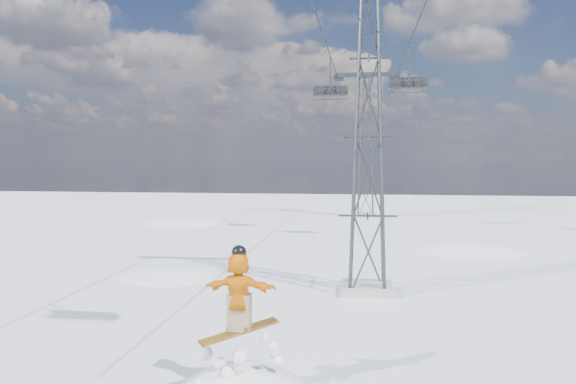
{
  "coord_description": "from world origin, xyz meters",
  "views": [
    {
      "loc": [
        0.66,
        -11.91,
        4.85
      ],
      "look_at": [
        -1.53,
        4.25,
        3.81
      ],
      "focal_mm": 35.0,
      "sensor_mm": 36.0,
      "label": 1
    }
  ],
  "objects": [
    {
      "name": "lift_chair_mid",
      "position": [
        3.0,
        19.28,
        8.76
      ],
      "size": [
        2.1,
        0.6,
        2.61
      ],
      "color": "black",
      "rests_on": "ground"
    },
    {
      "name": "haul_cables",
      "position": [
        0.8,
        19.5,
        10.85
      ],
      "size": [
        4.46,
        51.0,
        0.06
      ],
      "color": "black",
      "rests_on": "ground"
    },
    {
      "name": "lift_chair_far",
      "position": [
        -1.4,
        22.4,
        8.76
      ],
      "size": [
        2.1,
        0.6,
        2.61
      ],
      "color": "black",
      "rests_on": "ground"
    },
    {
      "name": "ground",
      "position": [
        0.0,
        0.0,
        0.0
      ],
      "size": [
        120.0,
        120.0,
        0.0
      ],
      "primitive_type": "plane",
      "color": "white",
      "rests_on": "ground"
    },
    {
      "name": "lift_tower_near",
      "position": [
        0.8,
        8.0,
        5.47
      ],
      "size": [
        5.2,
        1.8,
        11.43
      ],
      "color": "#999999",
      "rests_on": "ground"
    },
    {
      "name": "lift_tower_far",
      "position": [
        0.8,
        33.0,
        5.47
      ],
      "size": [
        5.2,
        1.8,
        11.43
      ],
      "color": "#999999",
      "rests_on": "ground"
    }
  ]
}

